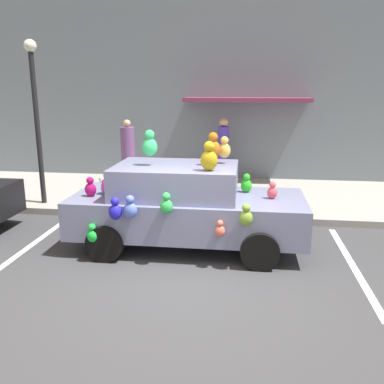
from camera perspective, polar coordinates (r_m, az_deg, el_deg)
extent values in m
plane|color=#38383A|center=(6.47, -0.31, -12.44)|extent=(60.00, 60.00, 0.00)
cube|color=gray|center=(11.12, 3.21, -0.50)|extent=(24.00, 4.00, 0.15)
cube|color=slate|center=(12.90, 4.17, 15.55)|extent=(24.00, 0.30, 6.40)
cube|color=#722D48|center=(12.33, 7.56, 12.50)|extent=(3.60, 1.10, 0.12)
cube|color=silver|center=(7.55, 21.26, -9.38)|extent=(0.12, 3.60, 0.01)
cube|color=silver|center=(8.33, -21.75, -7.18)|extent=(0.12, 3.60, 0.01)
cube|color=slate|center=(7.63, -0.59, -2.97)|extent=(4.22, 1.70, 0.68)
cube|color=slate|center=(7.51, -2.20, 1.62)|extent=(2.19, 1.50, 0.56)
cylinder|color=black|center=(8.48, 9.03, -3.67)|extent=(0.64, 0.22, 0.64)
cylinder|color=black|center=(6.88, 9.34, -8.02)|extent=(0.64, 0.22, 0.64)
cylinder|color=black|center=(8.79, -8.27, -2.99)|extent=(0.64, 0.22, 0.64)
cylinder|color=black|center=(7.26, -11.90, -6.92)|extent=(0.64, 0.22, 0.64)
ellipsoid|color=#34C367|center=(7.40, -5.84, 6.18)|extent=(0.27, 0.22, 0.32)
sphere|color=#34C367|center=(7.38, -5.88, 7.87)|extent=(0.17, 0.17, 0.17)
ellipsoid|color=green|center=(7.82, 7.50, 0.84)|extent=(0.21, 0.17, 0.24)
sphere|color=green|center=(7.79, 7.54, 2.05)|extent=(0.13, 0.13, 0.13)
ellipsoid|color=#9D5712|center=(7.39, 2.90, 5.88)|extent=(0.27, 0.22, 0.32)
sphere|color=#9D5712|center=(7.36, 2.92, 7.58)|extent=(0.17, 0.17, 0.17)
ellipsoid|color=olive|center=(6.59, 7.45, -3.63)|extent=(0.21, 0.17, 0.25)
sphere|color=olive|center=(6.54, 7.50, -2.19)|extent=(0.14, 0.14, 0.14)
ellipsoid|color=#BD5924|center=(7.84, 4.94, 0.91)|extent=(0.20, 0.16, 0.23)
sphere|color=#BD5924|center=(7.81, 4.97, 2.07)|extent=(0.13, 0.13, 0.13)
ellipsoid|color=#A5115A|center=(7.68, -13.80, 0.32)|extent=(0.21, 0.17, 0.25)
sphere|color=#A5115A|center=(7.65, -13.88, 1.56)|extent=(0.13, 0.13, 0.13)
ellipsoid|color=#CD4751|center=(7.45, 10.99, -0.11)|extent=(0.18, 0.15, 0.21)
sphere|color=#CD4751|center=(7.41, 11.04, 0.98)|extent=(0.11, 0.11, 0.11)
ellipsoid|color=#5167CF|center=(6.82, -8.49, -2.52)|extent=(0.23, 0.19, 0.27)
sphere|color=#5167CF|center=(6.77, -8.55, -1.03)|extent=(0.14, 0.14, 0.14)
ellipsoid|color=#5C4398|center=(7.82, -7.88, 0.68)|extent=(0.17, 0.14, 0.21)
sphere|color=#5C4398|center=(7.79, -7.91, 1.69)|extent=(0.11, 0.11, 0.11)
ellipsoid|color=#E36551|center=(6.70, 3.87, -5.41)|extent=(0.16, 0.13, 0.19)
sphere|color=#E36551|center=(6.66, 3.89, -4.33)|extent=(0.10, 0.10, 0.10)
ellipsoid|color=#ED3CCA|center=(7.74, -11.42, 0.84)|extent=(0.27, 0.22, 0.32)
sphere|color=#ED3CCA|center=(7.70, -11.50, 2.43)|extent=(0.17, 0.17, 0.17)
ellipsoid|color=gold|center=(7.60, 4.48, 5.72)|extent=(0.23, 0.19, 0.27)
sphere|color=gold|center=(7.57, 4.51, 7.10)|extent=(0.14, 0.14, 0.14)
ellipsoid|color=green|center=(7.68, -8.27, 0.76)|extent=(0.25, 0.20, 0.29)
sphere|color=green|center=(7.64, -8.33, 2.23)|extent=(0.16, 0.16, 0.16)
ellipsoid|color=green|center=(7.20, -13.55, -5.90)|extent=(0.19, 0.16, 0.22)
sphere|color=green|center=(7.15, -13.62, -4.73)|extent=(0.12, 0.12, 0.12)
ellipsoid|color=#231EC5|center=(6.91, -10.51, -2.73)|extent=(0.22, 0.18, 0.27)
sphere|color=#231EC5|center=(6.86, -10.58, -1.27)|extent=(0.14, 0.14, 0.14)
ellipsoid|color=#9C7E11|center=(6.90, 2.36, 4.38)|extent=(0.29, 0.23, 0.34)
sphere|color=#9C7E11|center=(6.87, 2.38, 6.28)|extent=(0.18, 0.18, 0.18)
ellipsoid|color=green|center=(6.67, -3.55, -2.03)|extent=(0.21, 0.17, 0.25)
sphere|color=green|center=(6.63, -3.58, -0.63)|extent=(0.13, 0.13, 0.13)
ellipsoid|color=#7AA62E|center=(7.82, 5.55, 0.82)|extent=(0.19, 0.15, 0.22)
sphere|color=#7AA62E|center=(7.78, 5.57, 1.92)|extent=(0.12, 0.12, 0.12)
ellipsoid|color=#50C7A0|center=(7.86, -11.91, 0.50)|extent=(0.16, 0.13, 0.19)
sphere|color=#50C7A0|center=(7.83, -11.96, 1.41)|extent=(0.10, 0.10, 0.10)
ellipsoid|color=beige|center=(10.15, -11.83, -0.48)|extent=(0.36, 0.30, 0.45)
sphere|color=beige|center=(10.07, -11.93, 1.29)|extent=(0.25, 0.25, 0.25)
sphere|color=beige|center=(10.08, -12.43, 1.79)|extent=(0.10, 0.10, 0.10)
sphere|color=beige|center=(10.03, -11.47, 1.77)|extent=(0.10, 0.10, 0.10)
cylinder|color=black|center=(10.48, -20.48, 7.92)|extent=(0.12, 0.12, 3.52)
sphere|color=#EAEACC|center=(10.47, -21.43, 18.28)|extent=(0.28, 0.28, 0.28)
cylinder|color=#4B35AE|center=(12.31, 4.32, 5.19)|extent=(0.31, 0.31, 1.64)
sphere|color=tan|center=(12.20, 4.41, 9.59)|extent=(0.26, 0.26, 0.26)
cylinder|color=#6A4578|center=(11.69, -8.78, 4.70)|extent=(0.38, 0.38, 1.69)
sphere|color=tan|center=(11.57, -8.96, 9.32)|extent=(0.20, 0.20, 0.20)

